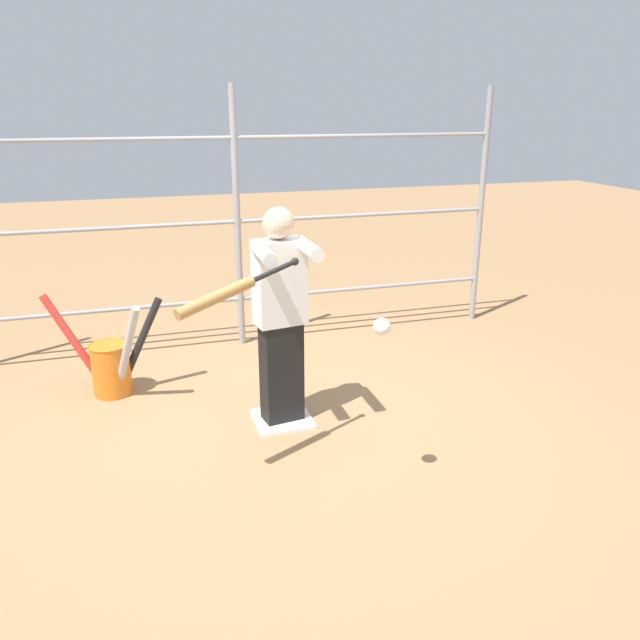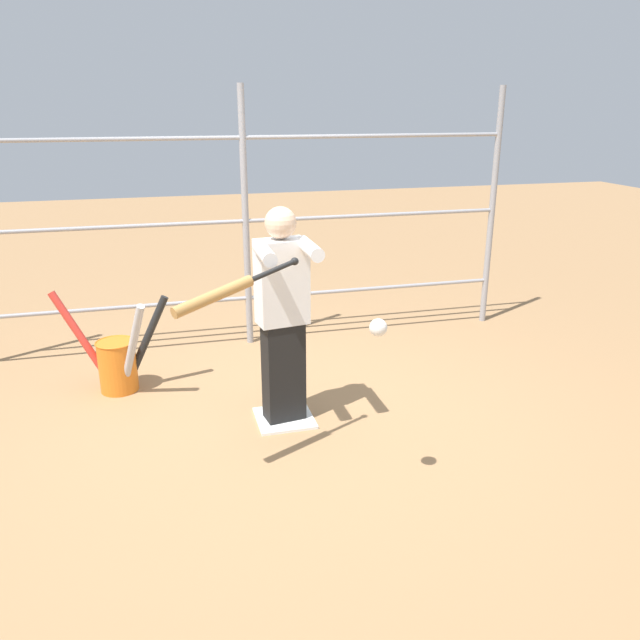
% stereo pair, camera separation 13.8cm
% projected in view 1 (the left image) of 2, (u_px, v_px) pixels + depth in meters
% --- Properties ---
extents(ground_plane, '(24.00, 24.00, 0.00)m').
position_uv_depth(ground_plane, '(283.00, 420.00, 4.47)').
color(ground_plane, '#9E754C').
extents(home_plate, '(0.40, 0.40, 0.02)m').
position_uv_depth(home_plate, '(283.00, 419.00, 4.47)').
color(home_plate, white).
rests_on(home_plate, ground).
extents(fence_backstop, '(4.95, 0.06, 2.31)m').
position_uv_depth(fence_backstop, '(237.00, 222.00, 5.54)').
color(fence_backstop, '#939399').
rests_on(fence_backstop, ground).
extents(batter, '(0.39, 0.55, 1.52)m').
position_uv_depth(batter, '(281.00, 312.00, 4.19)').
color(batter, black).
rests_on(batter, ground).
extents(baseball_bat_swinging, '(0.77, 0.43, 0.20)m').
position_uv_depth(baseball_bat_swinging, '(227.00, 293.00, 3.39)').
color(baseball_bat_swinging, black).
extents(softball_in_flight, '(0.10, 0.10, 0.10)m').
position_uv_depth(softball_in_flight, '(382.00, 327.00, 3.29)').
color(softball_in_flight, white).
extents(bat_bucket, '(0.90, 0.60, 0.80)m').
position_uv_depth(bat_bucket, '(111.00, 364.00, 4.80)').
color(bat_bucket, orange).
rests_on(bat_bucket, ground).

